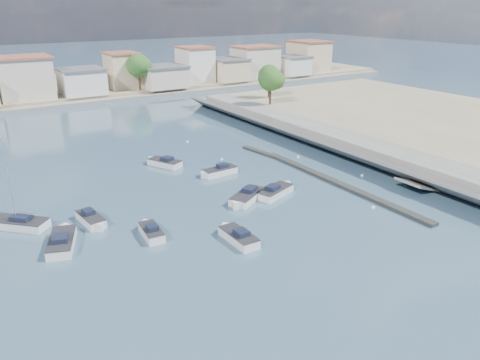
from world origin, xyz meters
The scene contains 17 objects.
ground centered at (0.00, 40.00, 0.00)m, with size 400.00×400.00×0.00m, color #2C4058.
seawall_walkway centered at (18.50, 13.00, 0.90)m, with size 5.00×90.00×1.80m, color slate.
breakwater centered at (6.90, 12.69, 0.17)m, with size 2.00×31.02×0.35m.
far_shore_land centered at (0.00, 92.00, 0.70)m, with size 160.00×40.00×1.40m, color gray.
far_shore_quay centered at (0.00, 71.00, 0.40)m, with size 160.00×2.50×0.80m, color slate.
far_town centered at (10.71, 76.92, 4.93)m, with size 113.01×12.80×8.35m.
shore_trees centered at (8.34, 68.11, 6.22)m, with size 74.56×38.32×7.92m.
motorboat_a centered at (-9.96, 4.70, 0.38)m, with size 1.75×4.81×1.48m.
motorboat_b centered at (-15.99, 9.63, 0.38)m, with size 1.85×4.13×1.48m.
motorboat_c centered at (-3.00, 20.16, 0.38)m, with size 4.85×1.93×1.48m.
motorboat_d centered at (-4.50, 11.61, 0.38)m, with size 5.23×4.13×1.48m.
motorboat_e centered at (-23.09, 12.09, 0.38)m, with size 3.56×5.62×1.48m.
motorboat_f centered at (-7.18, 26.91, 0.38)m, with size 3.56×4.85×1.48m.
motorboat_g centered at (-19.79, 14.84, 0.38)m, with size 1.98×4.54×1.48m.
motorboat_h centered at (-0.78, 11.33, 0.38)m, with size 5.30×3.37×1.48m.
sailboat centered at (-26.03, 18.06, 0.41)m, with size 5.52×5.47×9.00m.
mooring_buoys centered at (5.75, 15.76, 0.05)m, with size 11.58×34.62×0.38m.
Camera 1 is at (-29.36, -26.22, 19.52)m, focal length 35.00 mm.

